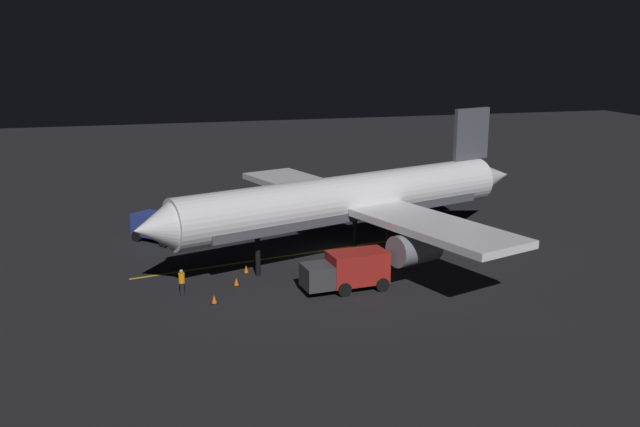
% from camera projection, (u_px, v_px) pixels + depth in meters
% --- Properties ---
extents(ground_plane, '(180.00, 180.00, 0.20)m').
position_uv_depth(ground_plane, '(346.00, 258.00, 51.98)').
color(ground_plane, black).
extents(apron_guide_stripe, '(4.93, 23.41, 0.01)m').
position_uv_depth(apron_guide_stripe, '(289.00, 256.00, 52.31)').
color(apron_guide_stripe, gold).
rests_on(apron_guide_stripe, ground_plane).
extents(airliner, '(28.93, 32.51, 10.43)m').
position_uv_depth(airliner, '(352.00, 201.00, 51.21)').
color(airliner, white).
rests_on(airliner, ground_plane).
extents(baggage_truck, '(5.91, 5.60, 2.19)m').
position_uv_depth(baggage_truck, '(165.00, 229.00, 55.38)').
color(baggage_truck, navy).
rests_on(baggage_truck, ground_plane).
extents(catering_truck, '(2.68, 5.75, 2.53)m').
position_uv_depth(catering_truck, '(349.00, 271.00, 44.88)').
color(catering_truck, maroon).
rests_on(catering_truck, ground_plane).
extents(ground_crew_worker, '(0.40, 0.40, 1.74)m').
position_uv_depth(ground_crew_worker, '(182.00, 282.00, 43.96)').
color(ground_crew_worker, black).
rests_on(ground_crew_worker, ground_plane).
extents(traffic_cone_near_left, '(0.50, 0.50, 0.55)m').
position_uv_depth(traffic_cone_near_left, '(258.00, 259.00, 50.66)').
color(traffic_cone_near_left, '#EA590F').
rests_on(traffic_cone_near_left, ground_plane).
extents(traffic_cone_near_right, '(0.50, 0.50, 0.55)m').
position_uv_depth(traffic_cone_near_right, '(236.00, 282.00, 45.91)').
color(traffic_cone_near_right, '#EA590F').
rests_on(traffic_cone_near_right, ground_plane).
extents(traffic_cone_under_wing, '(0.50, 0.50, 0.55)m').
position_uv_depth(traffic_cone_under_wing, '(246.00, 269.00, 48.39)').
color(traffic_cone_under_wing, '#EA590F').
rests_on(traffic_cone_under_wing, ground_plane).
extents(traffic_cone_far, '(0.50, 0.50, 0.55)m').
position_uv_depth(traffic_cone_far, '(214.00, 300.00, 42.80)').
color(traffic_cone_far, '#EA590F').
rests_on(traffic_cone_far, ground_plane).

